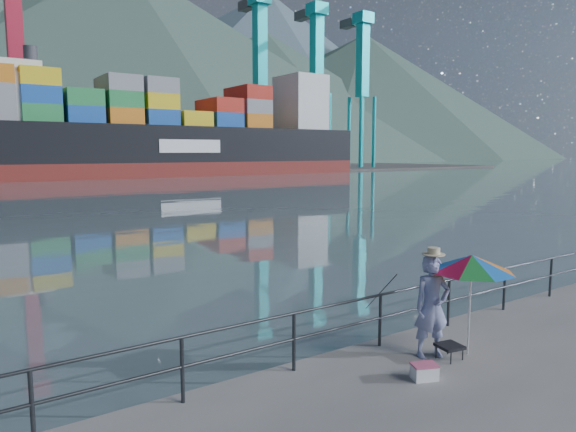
# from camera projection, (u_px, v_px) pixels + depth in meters

# --- Properties ---
(far_dock) EXTENTS (200.00, 40.00, 0.40)m
(far_dock) POSITION_uv_depth(u_px,v_px,m) (49.00, 173.00, 89.82)
(far_dock) COLOR #514F4C
(far_dock) RESTS_ON ground
(guardrail) EXTENTS (22.00, 0.06, 1.03)m
(guardrail) POSITION_uv_depth(u_px,v_px,m) (340.00, 329.00, 9.21)
(guardrail) COLOR #2D3033
(guardrail) RESTS_ON ground
(mountains) EXTENTS (600.00, 332.80, 80.00)m
(mountains) POSITION_uv_depth(u_px,v_px,m) (72.00, 67.00, 195.65)
(mountains) COLOR #385147
(mountains) RESTS_ON ground
(port_cranes) EXTENTS (116.00, 28.00, 38.40)m
(port_cranes) POSITION_uv_depth(u_px,v_px,m) (179.00, 82.00, 92.11)
(port_cranes) COLOR #AE0E1B
(port_cranes) RESTS_ON ground
(container_stacks) EXTENTS (58.00, 5.40, 7.80)m
(container_stacks) POSITION_uv_depth(u_px,v_px,m) (155.00, 155.00, 100.60)
(container_stacks) COLOR #194CA5
(container_stacks) RESTS_ON ground
(fisherman) EXTENTS (0.79, 0.65, 1.86)m
(fisherman) POSITION_uv_depth(u_px,v_px,m) (432.00, 307.00, 9.21)
(fisherman) COLOR #384696
(fisherman) RESTS_ON ground
(beach_umbrella) EXTENTS (2.00, 2.00, 1.86)m
(beach_umbrella) POSITION_uv_depth(u_px,v_px,m) (472.00, 264.00, 9.20)
(beach_umbrella) COLOR white
(beach_umbrella) RESTS_ON ground
(folding_stool) EXTENTS (0.48, 0.48, 0.27)m
(folding_stool) POSITION_uv_depth(u_px,v_px,m) (449.00, 351.00, 9.17)
(folding_stool) COLOR black
(folding_stool) RESTS_ON ground
(cooler_bag) EXTENTS (0.47, 0.40, 0.23)m
(cooler_bag) POSITION_uv_depth(u_px,v_px,m) (424.00, 372.00, 8.36)
(cooler_bag) COLOR white
(cooler_bag) RESTS_ON ground
(fishing_rod) EXTENTS (0.67, 1.52, 1.16)m
(fishing_rod) POSITION_uv_depth(u_px,v_px,m) (379.00, 336.00, 10.33)
(fishing_rod) COLOR black
(fishing_rod) RESTS_ON ground
(container_ship) EXTENTS (64.82, 10.80, 18.10)m
(container_ship) POSITION_uv_depth(u_px,v_px,m) (187.00, 138.00, 84.13)
(container_ship) COLOR maroon
(container_ship) RESTS_ON ground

